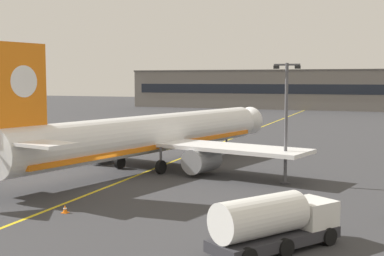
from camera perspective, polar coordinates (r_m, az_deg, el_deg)
name	(u,v)px	position (r m, az deg, el deg)	size (l,w,h in m)	color
ground_plane	(103,184)	(46.00, -9.57, -5.98)	(400.00, 400.00, 0.00)	#353538
taxiway_centreline	(217,144)	(72.98, 2.76, -1.74)	(0.30, 180.00, 0.01)	yellow
airliner_foreground	(152,135)	(52.79, -4.39, -0.77)	(32.27, 41.10, 11.65)	white
apron_lamp_post	(286,121)	(45.49, 10.12, 0.79)	(2.24, 0.90, 10.30)	#515156
service_truck_fuel_white	(273,222)	(28.29, 8.77, -10.03)	(6.13, 7.69, 3.00)	#2D2D33
safety_cone_by_nose_gear	(208,146)	(68.78, 1.79, -1.96)	(0.44, 0.44, 0.55)	orange
safety_cone_by_port_wing	(32,153)	(64.80, -16.91, -2.63)	(0.44, 0.44, 0.55)	orange
safety_cone_by_tail	(65,209)	(36.77, -13.54, -8.51)	(0.44, 0.44, 0.55)	orange
terminal_building	(340,90)	(159.65, 15.67, 4.00)	(128.41, 12.40, 11.76)	slate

